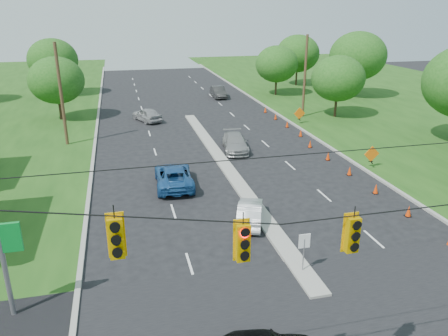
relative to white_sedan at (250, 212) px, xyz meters
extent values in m
cube|color=gray|center=(-9.21, 18.50, -0.64)|extent=(0.25, 110.00, 0.16)
cube|color=gray|center=(10.99, 18.50, -0.64)|extent=(0.25, 110.00, 0.16)
cube|color=gray|center=(0.89, 9.50, -0.64)|extent=(1.00, 34.00, 0.18)
cylinder|color=gray|center=(0.89, -5.50, 0.26)|extent=(0.06, 0.06, 1.80)
cube|color=white|center=(0.89, -5.50, 1.06)|extent=(0.55, 0.04, 0.70)
cylinder|color=black|center=(0.89, -12.50, 6.36)|extent=(24.00, 0.04, 0.04)
cube|color=#EAA900|center=(-7.11, -12.50, 6.11)|extent=(0.34, 0.24, 1.00)
cube|color=#EAA900|center=(-4.11, -12.50, 5.59)|extent=(0.34, 0.24, 1.00)
cube|color=#EAA900|center=(-1.11, -12.50, 5.41)|extent=(0.34, 0.24, 1.00)
cylinder|color=#422D1C|center=(-11.61, 18.50, 3.86)|extent=(0.28, 0.28, 9.00)
cylinder|color=#422D1C|center=(13.39, 23.50, 3.86)|extent=(0.28, 0.28, 9.00)
cylinder|color=gray|center=(-11.61, -5.50, 1.36)|extent=(0.20, 0.20, 4.00)
cone|color=#E33807|center=(9.37, -1.50, -0.29)|extent=(0.32, 0.32, 0.70)
cone|color=#E33807|center=(9.37, 2.00, -0.29)|extent=(0.32, 0.32, 0.70)
cone|color=#E33807|center=(9.37, 5.50, -0.29)|extent=(0.32, 0.32, 0.70)
cone|color=#E33807|center=(9.37, 9.00, -0.29)|extent=(0.32, 0.32, 0.70)
cone|color=#E33807|center=(9.37, 12.50, -0.29)|extent=(0.32, 0.32, 0.70)
cone|color=#E33807|center=(9.97, 16.00, -0.29)|extent=(0.32, 0.32, 0.70)
cone|color=#E33807|center=(9.97, 19.50, -0.29)|extent=(0.32, 0.32, 0.70)
cone|color=#E33807|center=(9.97, 23.00, -0.29)|extent=(0.32, 0.32, 0.70)
cone|color=#E33807|center=(9.97, 26.50, -0.29)|extent=(0.32, 0.32, 0.70)
cube|color=black|center=(11.69, 6.50, -0.09)|extent=(0.06, 0.58, 0.26)
cube|color=black|center=(11.69, 6.50, -0.09)|extent=(0.06, 0.58, 0.26)
cube|color=orange|center=(11.69, 6.50, 0.51)|extent=(1.27, 0.05, 1.27)
cube|color=black|center=(11.69, 20.50, -0.09)|extent=(0.06, 0.58, 0.26)
cube|color=black|center=(11.69, 20.50, -0.09)|extent=(0.06, 0.58, 0.26)
cube|color=orange|center=(11.69, 20.50, 0.51)|extent=(1.27, 0.05, 1.27)
cylinder|color=black|center=(-13.11, 28.50, 0.62)|extent=(0.28, 0.28, 2.52)
ellipsoid|color=#194C14|center=(-13.11, 28.50, 3.70)|extent=(5.88, 5.88, 5.04)
cylinder|color=black|center=(-15.11, 43.50, 0.80)|extent=(0.28, 0.28, 2.88)
ellipsoid|color=#194C14|center=(-15.11, 43.50, 4.32)|extent=(6.72, 6.72, 5.76)
cylinder|color=black|center=(16.89, 22.50, 0.62)|extent=(0.28, 0.28, 2.52)
ellipsoid|color=#194C14|center=(16.89, 22.50, 3.70)|extent=(5.88, 5.88, 5.04)
cylinder|color=black|center=(24.89, 32.50, 0.98)|extent=(0.28, 0.28, 3.24)
ellipsoid|color=#194C14|center=(24.89, 32.50, 4.94)|extent=(7.56, 7.56, 6.48)
cylinder|color=black|center=(20.89, 43.50, 0.80)|extent=(0.28, 0.28, 2.88)
ellipsoid|color=#194C14|center=(20.89, 43.50, 4.32)|extent=(6.72, 6.72, 5.76)
cylinder|color=black|center=(14.89, 36.50, 0.62)|extent=(0.28, 0.28, 2.52)
ellipsoid|color=#194C14|center=(14.89, 36.50, 3.70)|extent=(5.88, 5.88, 5.04)
imported|color=white|center=(0.00, 0.00, 0.00)|extent=(2.59, 4.10, 1.27)
imported|color=#1D4D8A|center=(-3.51, 6.54, 0.11)|extent=(2.72, 5.46, 1.49)
imported|color=gray|center=(2.70, 13.29, 0.07)|extent=(2.65, 5.09, 1.41)
imported|color=#98979A|center=(-3.91, 25.59, 0.10)|extent=(3.33, 4.68, 1.48)
imported|color=#282828|center=(6.66, 36.81, 0.12)|extent=(1.68, 4.62, 1.51)
camera|label=1|loc=(-6.80, -21.58, 11.03)|focal=35.00mm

